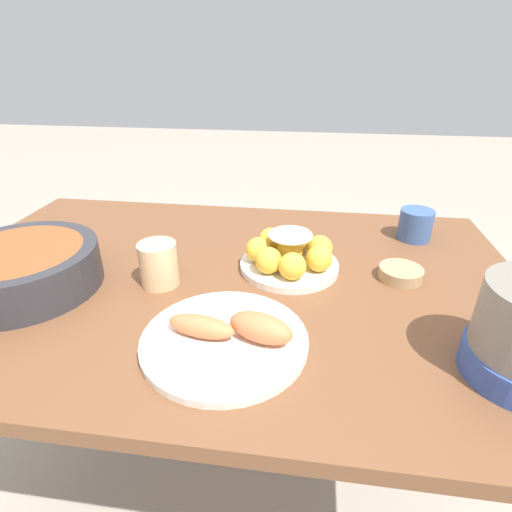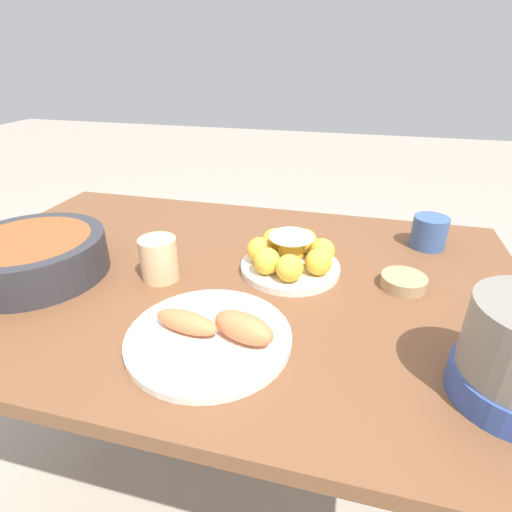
{
  "view_description": "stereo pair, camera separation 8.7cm",
  "coord_description": "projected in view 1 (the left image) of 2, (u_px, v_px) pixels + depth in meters",
  "views": [
    {
      "loc": [
        -0.18,
        0.74,
        1.21
      ],
      "look_at": [
        -0.07,
        -0.03,
        0.81
      ],
      "focal_mm": 28.0,
      "sensor_mm": 36.0,
      "label": 1
    },
    {
      "loc": [
        -0.27,
        0.73,
        1.21
      ],
      "look_at": [
        -0.07,
        -0.03,
        0.81
      ],
      "focal_mm": 28.0,
      "sensor_mm": 36.0,
      "label": 2
    }
  ],
  "objects": [
    {
      "name": "sauce_bowl",
      "position": [
        401.0,
        273.0,
        0.86
      ],
      "size": [
        0.09,
        0.09,
        0.03
      ],
      "color": "tan",
      "rests_on": "dining_table"
    },
    {
      "name": "cake_plate",
      "position": [
        290.0,
        255.0,
        0.89
      ],
      "size": [
        0.22,
        0.22,
        0.09
      ],
      "color": "silver",
      "rests_on": "dining_table"
    },
    {
      "name": "serving_bowl",
      "position": [
        22.0,
        268.0,
        0.81
      ],
      "size": [
        0.31,
        0.31,
        0.09
      ],
      "color": "#2D2D33",
      "rests_on": "dining_table"
    },
    {
      "name": "seafood_platter",
      "position": [
        228.0,
        336.0,
        0.67
      ],
      "size": [
        0.28,
        0.28,
        0.06
      ],
      "color": "silver",
      "rests_on": "dining_table"
    },
    {
      "name": "dining_table",
      "position": [
        224.0,
        316.0,
        0.93
      ],
      "size": [
        1.3,
        0.85,
        0.77
      ],
      "color": "brown",
      "rests_on": "ground_plane"
    },
    {
      "name": "ground_plane",
      "position": [
        232.0,
        490.0,
        1.24
      ],
      "size": [
        12.0,
        12.0,
        0.0
      ],
      "primitive_type": "plane",
      "color": "#9E9384"
    },
    {
      "name": "cup_near",
      "position": [
        415.0,
        225.0,
        1.03
      ],
      "size": [
        0.08,
        0.08,
        0.08
      ],
      "color": "#38568E",
      "rests_on": "dining_table"
    },
    {
      "name": "cup_far",
      "position": [
        159.0,
        264.0,
        0.83
      ],
      "size": [
        0.08,
        0.08,
        0.09
      ],
      "color": "#DBB27F",
      "rests_on": "dining_table"
    }
  ]
}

